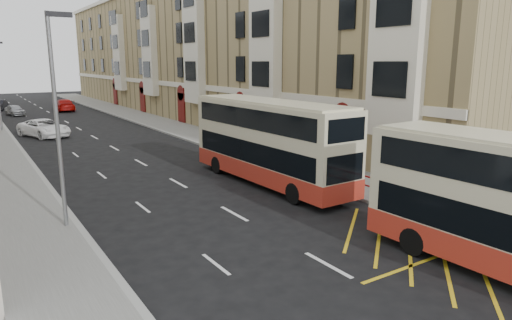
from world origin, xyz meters
TOP-DOWN VIEW (x-y plane):
  - pavement_right at (8.00, 30.00)m, footprint 4.00×120.00m
  - kerb_right at (6.00, 30.00)m, footprint 0.25×120.00m
  - kerb_left at (-6.00, 30.00)m, footprint 0.25×120.00m
  - road_markings at (0.00, 45.00)m, footprint 10.00×110.00m
  - terrace_right at (14.88, 45.38)m, footprint 10.75×79.00m
  - guard_railing at (6.25, 5.75)m, footprint 0.06×6.56m
  - street_lamp_near at (-6.35, 12.00)m, footprint 0.93×0.18m
  - double_decker_rear at (4.04, 13.25)m, footprint 2.84×11.16m
  - pedestrian_far at (6.35, 3.83)m, footprint 1.18×0.78m
  - white_van at (-3.54, 36.63)m, footprint 4.22×5.97m
  - car_silver at (-4.00, 55.65)m, footprint 2.29×4.08m
  - car_red at (1.98, 57.83)m, footprint 2.43×5.49m

SIDE VIEW (x-z plane):
  - road_markings at x=0.00m, z-range 0.00..0.01m
  - pavement_right at x=8.00m, z-range 0.00..0.15m
  - kerb_right at x=6.00m, z-range 0.00..0.15m
  - kerb_left at x=-6.00m, z-range 0.00..0.15m
  - car_silver at x=-4.00m, z-range 0.00..1.31m
  - white_van at x=-3.54m, z-range 0.00..1.51m
  - car_red at x=1.98m, z-range 0.00..1.57m
  - guard_railing at x=6.25m, z-range 0.35..1.36m
  - pedestrian_far at x=6.35m, z-range 0.15..2.01m
  - double_decker_rear at x=4.04m, z-range 0.04..4.47m
  - street_lamp_near at x=-6.35m, z-range 0.64..8.64m
  - terrace_right at x=14.88m, z-range -0.10..15.15m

